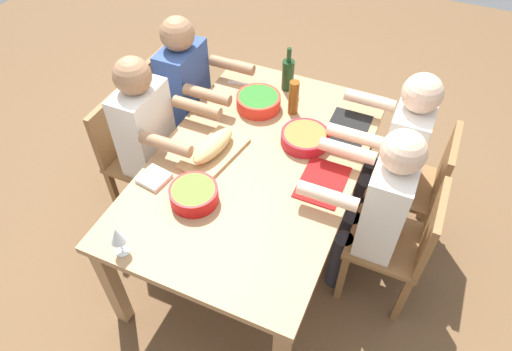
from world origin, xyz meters
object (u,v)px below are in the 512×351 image
(dining_table, at_px, (256,171))
(cutting_board, at_px, (214,153))
(chair_near_center, at_px, (132,151))
(bread_loaf, at_px, (213,146))
(diner_near_center, at_px, (151,134))
(chair_far_center, at_px, (403,242))
(beer_bottle, at_px, (294,98))
(wine_bottle, at_px, (288,74))
(napkin_stack, at_px, (154,178))
(chair_near_left, at_px, (171,109))
(chair_far_left, at_px, (419,182))
(serving_bowl_fruit, at_px, (305,137))
(diner_near_left, at_px, (190,90))
(serving_bowl_greens, at_px, (258,101))
(serving_bowl_salad, at_px, (194,194))
(diner_far_left, at_px, (397,148))
(wine_glass, at_px, (117,236))
(diner_far_center, at_px, (377,205))

(dining_table, relative_size, cutting_board, 4.26)
(chair_near_center, height_order, bread_loaf, same)
(diner_near_center, distance_m, chair_far_center, 1.55)
(bread_loaf, xyz_separation_m, beer_bottle, (-0.52, 0.27, 0.04))
(wine_bottle, relative_size, napkin_stack, 2.07)
(chair_far_center, xyz_separation_m, chair_near_left, (-0.47, -1.72, 0.00))
(napkin_stack, bearing_deg, chair_near_center, -128.33)
(chair_far_left, height_order, serving_bowl_fruit, chair_far_left)
(diner_near_left, relative_size, serving_bowl_fruit, 4.43)
(diner_near_center, bearing_deg, serving_bowl_greens, 131.19)
(chair_near_left, xyz_separation_m, serving_bowl_salad, (0.84, 0.69, 0.31))
(serving_bowl_salad, xyz_separation_m, serving_bowl_fruit, (-0.62, 0.36, -0.01))
(chair_near_center, bearing_deg, chair_far_left, 105.21)
(chair_near_center, distance_m, chair_near_left, 0.47)
(diner_near_center, height_order, diner_far_left, same)
(diner_near_left, height_order, beer_bottle, diner_near_left)
(chair_far_left, height_order, beer_bottle, beer_bottle)
(diner_near_center, xyz_separation_m, serving_bowl_salad, (0.37, 0.51, 0.09))
(chair_near_center, distance_m, serving_bowl_fruit, 1.12)
(chair_near_center, relative_size, serving_bowl_fruit, 3.14)
(diner_near_center, height_order, serving_bowl_fruit, diner_near_center)
(diner_far_left, height_order, serving_bowl_greens, diner_far_left)
(chair_far_left, height_order, cutting_board, chair_far_left)
(chair_near_left, distance_m, diner_far_left, 1.55)
(wine_glass, distance_m, napkin_stack, 0.46)
(diner_far_left, bearing_deg, bread_loaf, -60.75)
(diner_near_center, distance_m, chair_near_left, 0.55)
(serving_bowl_greens, bearing_deg, serving_bowl_fruit, 62.83)
(diner_far_left, relative_size, serving_bowl_fruit, 4.43)
(serving_bowl_greens, height_order, wine_glass, wine_glass)
(bread_loaf, height_order, napkin_stack, bread_loaf)
(dining_table, relative_size, chair_near_left, 2.00)
(serving_bowl_fruit, bearing_deg, serving_bowl_greens, -117.17)
(dining_table, xyz_separation_m, diner_near_left, (-0.47, -0.68, 0.04))
(chair_near_center, distance_m, wine_glass, 1.01)
(chair_near_left, xyz_separation_m, diner_near_left, (-0.00, 0.18, 0.21))
(serving_bowl_greens, distance_m, beer_bottle, 0.22)
(beer_bottle, bearing_deg, serving_bowl_salad, -13.53)
(chair_far_left, distance_m, bread_loaf, 1.25)
(chair_near_left, distance_m, serving_bowl_fruit, 1.11)
(chair_far_left, bearing_deg, chair_far_center, 0.00)
(diner_near_left, bearing_deg, serving_bowl_fruit, 75.82)
(diner_near_left, distance_m, serving_bowl_salad, 0.99)
(chair_far_left, distance_m, wine_glass, 1.76)
(chair_far_center, relative_size, diner_far_left, 0.71)
(serving_bowl_greens, bearing_deg, chair_near_center, -57.38)
(diner_far_center, xyz_separation_m, cutting_board, (0.04, -0.91, 0.05))
(diner_near_center, bearing_deg, chair_near_left, -158.58)
(chair_far_center, xyz_separation_m, chair_far_left, (-0.47, 0.00, 0.00))
(diner_near_center, bearing_deg, chair_far_center, 90.00)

